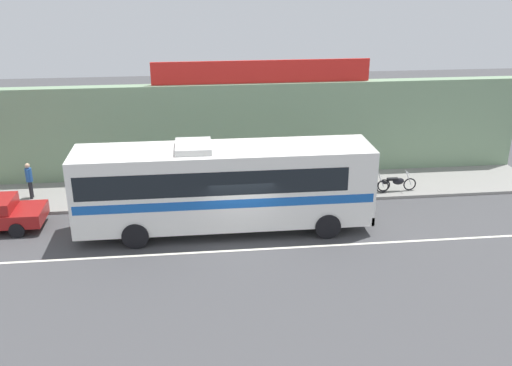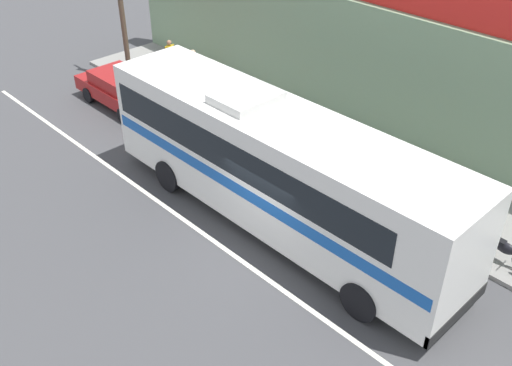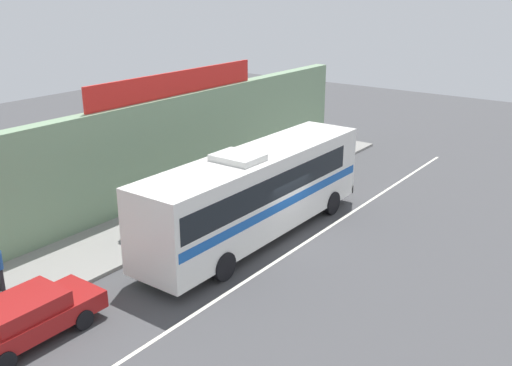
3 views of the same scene
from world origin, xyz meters
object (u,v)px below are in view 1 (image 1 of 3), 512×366
Objects in this scene: intercity_bus at (222,183)px; motorcycle_blue at (337,185)px; motorcycle_black at (369,185)px; motorcycle_green at (396,183)px; pedestrian_by_curb at (146,176)px; pedestrian_far_left at (29,178)px.

intercity_bus reaches higher than motorcycle_blue.
motorcycle_black is 1.41m from motorcycle_green.
pedestrian_by_curb is at bearing 173.90° from motorcycle_black.
motorcycle_green is 17.09m from pedestrian_far_left.
motorcycle_blue is at bearing 179.38° from motorcycle_green.
motorcycle_green is at bearing -3.55° from pedestrian_far_left.
motorcycle_black is 1.20× the size of pedestrian_by_curb.
motorcycle_black is at bearing -7.22° from motorcycle_blue.
intercity_bus is at bearing -25.03° from pedestrian_far_left.
motorcycle_black is (7.01, 2.82, -1.50)m from intercity_bus.
motorcycle_blue is 2.87m from motorcycle_green.
pedestrian_by_curb is at bearing -1.15° from pedestrian_far_left.
pedestrian_by_curb reaches higher than motorcycle_black.
intercity_bus is at bearing -158.07° from motorcycle_black.
motorcycle_black is 1.04× the size of motorcycle_blue.
motorcycle_black is at bearing -173.72° from motorcycle_green.
motorcycle_blue is (-1.46, 0.19, 0.00)m from motorcycle_black.
pedestrian_far_left reaches higher than motorcycle_blue.
pedestrian_far_left is at bearing 175.57° from motorcycle_black.
motorcycle_black is 1.48m from motorcycle_blue.
pedestrian_far_left is at bearing 175.86° from motorcycle_blue.
motorcycle_blue is 8.94m from pedestrian_by_curb.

